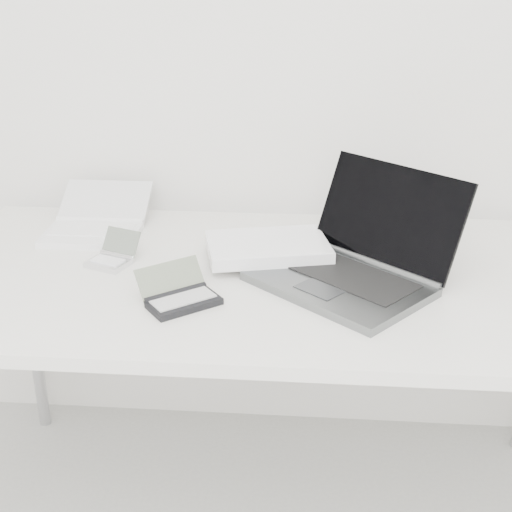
# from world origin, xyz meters

# --- Properties ---
(desk) EXTENTS (1.60, 0.80, 0.73)m
(desk) POSITION_xyz_m (0.00, 1.55, 0.68)
(desk) COLOR white
(desk) RESTS_ON ground
(laptop_large) EXTENTS (0.62, 0.51, 0.24)m
(laptop_large) POSITION_xyz_m (0.12, 1.56, 0.77)
(laptop_large) COLOR slate
(laptop_large) RESTS_ON desk
(netbook_open_white) EXTENTS (0.24, 0.30, 0.09)m
(netbook_open_white) POSITION_xyz_m (-0.48, 1.77, 0.75)
(netbook_open_white) COLOR white
(netbook_open_white) RESTS_ON desk
(pda_silver) EXTENTS (0.13, 0.14, 0.07)m
(pda_silver) POSITION_xyz_m (-0.38, 1.58, 0.75)
(pda_silver) COLOR silver
(pda_silver) RESTS_ON desk
(palmtop_charcoal) EXTENTS (0.19, 0.19, 0.07)m
(palmtop_charcoal) POSITION_xyz_m (-0.18, 1.39, 0.75)
(palmtop_charcoal) COLOR black
(palmtop_charcoal) RESTS_ON desk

